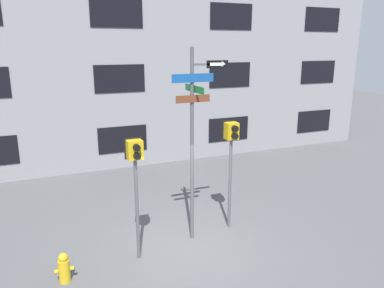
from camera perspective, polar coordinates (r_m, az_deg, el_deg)
name	(u,v)px	position (r m, az deg, el deg)	size (l,w,h in m)	color
ground_plane	(187,249)	(9.54, -0.74, -15.66)	(60.00, 60.00, 0.00)	#515154
building_facade	(115,13)	(15.15, -11.68, 18.93)	(24.00, 0.63, 12.02)	gray
street_sign_pole	(195,129)	(9.00, 0.42, 2.36)	(1.44, 1.08, 4.80)	#4C4C51
pedestrian_signal_left	(135,166)	(8.33, -8.62, -3.28)	(0.39, 0.40, 2.87)	#4C4C51
pedestrian_signal_right	(231,145)	(9.78, 5.99, -0.14)	(0.38, 0.40, 2.95)	#4C4C51
fire_hydrant	(64,268)	(8.68, -18.91, -17.44)	(0.40, 0.24, 0.66)	gold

